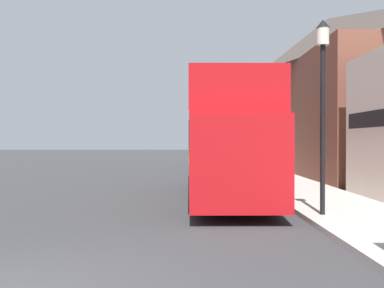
{
  "coord_description": "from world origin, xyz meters",
  "views": [
    {
      "loc": [
        2.57,
        -6.07,
        2.09
      ],
      "look_at": [
        2.69,
        10.59,
        1.95
      ],
      "focal_mm": 42.0,
      "sensor_mm": 36.0,
      "label": 1
    }
  ],
  "objects_px": {
    "tour_bus": "(224,149)",
    "lamp_post_second": "(270,105)",
    "lamp_post_nearest": "(323,81)",
    "parked_car_ahead_of_bus": "(224,168)"
  },
  "relations": [
    {
      "from": "parked_car_ahead_of_bus",
      "to": "lamp_post_second",
      "type": "height_order",
      "value": "lamp_post_second"
    },
    {
      "from": "tour_bus",
      "to": "parked_car_ahead_of_bus",
      "type": "bearing_deg",
      "value": 85.83
    },
    {
      "from": "tour_bus",
      "to": "lamp_post_second",
      "type": "height_order",
      "value": "lamp_post_second"
    },
    {
      "from": "tour_bus",
      "to": "parked_car_ahead_of_bus",
      "type": "height_order",
      "value": "tour_bus"
    },
    {
      "from": "tour_bus",
      "to": "lamp_post_nearest",
      "type": "relative_size",
      "value": 2.05
    },
    {
      "from": "tour_bus",
      "to": "lamp_post_nearest",
      "type": "bearing_deg",
      "value": -62.21
    },
    {
      "from": "lamp_post_nearest",
      "to": "parked_car_ahead_of_bus",
      "type": "bearing_deg",
      "value": 98.13
    },
    {
      "from": "parked_car_ahead_of_bus",
      "to": "lamp_post_second",
      "type": "xyz_separation_m",
      "value": [
        1.73,
        -3.77,
        3.03
      ]
    },
    {
      "from": "tour_bus",
      "to": "parked_car_ahead_of_bus",
      "type": "distance_m",
      "value": 7.55
    },
    {
      "from": "lamp_post_second",
      "to": "lamp_post_nearest",
      "type": "bearing_deg",
      "value": -90.39
    }
  ]
}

